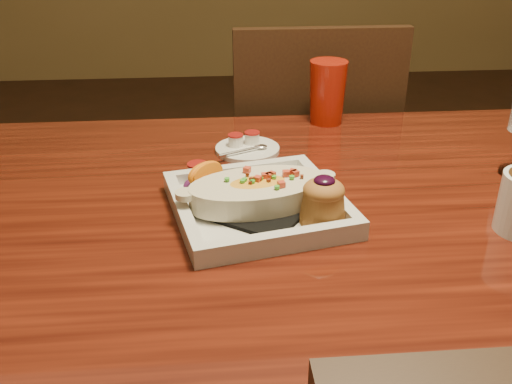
{
  "coord_description": "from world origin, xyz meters",
  "views": [
    {
      "loc": [
        -0.25,
        -0.75,
        1.18
      ],
      "look_at": [
        -0.19,
        0.04,
        0.77
      ],
      "focal_mm": 40.0,
      "sensor_mm": 36.0,
      "label": 1
    }
  ],
  "objects": [
    {
      "name": "table",
      "position": [
        0.0,
        0.0,
        0.65
      ],
      "size": [
        1.5,
        0.9,
        0.75
      ],
      "color": "maroon",
      "rests_on": "floor"
    },
    {
      "name": "chair_far",
      "position": [
        -0.0,
        0.63,
        0.51
      ],
      "size": [
        0.42,
        0.42,
        0.93
      ],
      "rotation": [
        0.0,
        0.0,
        3.14
      ],
      "color": "black",
      "rests_on": "floor"
    },
    {
      "name": "plate",
      "position": [
        -0.18,
        0.01,
        0.78
      ],
      "size": [
        0.3,
        0.3,
        0.08
      ],
      "rotation": [
        0.0,
        0.0,
        0.22
      ],
      "color": "silver",
      "rests_on": "table"
    },
    {
      "name": "creamer_loose",
      "position": [
        -0.28,
        0.14,
        0.76
      ],
      "size": [
        0.04,
        0.04,
        0.03
      ],
      "color": "white",
      "rests_on": "table"
    },
    {
      "name": "saucer",
      "position": [
        -0.19,
        0.25,
        0.76
      ],
      "size": [
        0.12,
        0.12,
        0.08
      ],
      "color": "silver",
      "rests_on": "table"
    },
    {
      "name": "red_tumbler",
      "position": [
        -0.01,
        0.4,
        0.82
      ],
      "size": [
        0.08,
        0.08,
        0.13
      ],
      "primitive_type": "cone",
      "color": "#A0190B",
      "rests_on": "table"
    }
  ]
}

